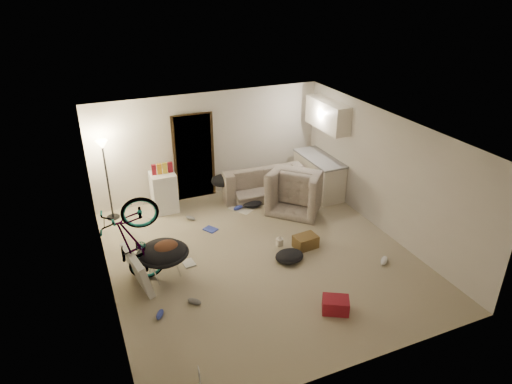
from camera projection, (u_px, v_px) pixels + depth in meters
name	position (u px, v px, depth m)	size (l,w,h in m)	color
floor	(260.00, 256.00, 8.78)	(5.50, 6.00, 0.02)	tan
ceiling	(261.00, 131.00, 7.68)	(5.50, 6.00, 0.02)	white
wall_back	(209.00, 145.00, 10.72)	(5.50, 0.02, 2.50)	silver
wall_front	(356.00, 297.00, 5.74)	(5.50, 0.02, 2.50)	silver
wall_left	(102.00, 228.00, 7.26)	(0.02, 6.00, 2.50)	silver
wall_right	(385.00, 174.00, 9.20)	(0.02, 6.00, 2.50)	silver
doorway	(194.00, 157.00, 10.64)	(0.85, 0.10, 2.04)	black
door_trim	(194.00, 157.00, 10.62)	(0.97, 0.04, 2.10)	black
floor_lamp	(105.00, 163.00, 9.55)	(0.28, 0.28, 1.81)	black
kitchen_counter	(319.00, 176.00, 11.10)	(0.60, 1.50, 0.88)	white
counter_top	(320.00, 158.00, 10.89)	(0.64, 1.54, 0.04)	gray
kitchen_uppers	(327.00, 115.00, 10.48)	(0.38, 1.40, 0.65)	white
sofa	(260.00, 184.00, 11.06)	(1.94, 0.76, 0.57)	#3B443D
armchair	(299.00, 192.00, 10.44)	(1.15, 1.00, 0.75)	#3B443D
bicycle	(136.00, 262.00, 7.79)	(0.62, 1.78, 0.93)	black
book_asset	(201.00, 384.00, 6.05)	(0.15, 0.20, 0.02)	maroon
mini_fridge	(164.00, 192.00, 10.25)	(0.54, 0.54, 0.91)	white
snack_box_0	(154.00, 171.00, 9.95)	(0.10, 0.07, 0.30)	maroon
snack_box_1	(160.00, 170.00, 9.99)	(0.10, 0.07, 0.30)	orange
snack_box_2	(165.00, 169.00, 10.03)	(0.10, 0.07, 0.30)	gold
snack_box_3	(170.00, 169.00, 10.07)	(0.10, 0.07, 0.30)	maroon
saucer_chair	(163.00, 257.00, 8.05)	(0.92, 0.92, 0.65)	silver
hoodie	(165.00, 248.00, 7.96)	(0.48, 0.40, 0.22)	#4D2A1A
sofa_drape	(223.00, 180.00, 10.61)	(0.56, 0.46, 0.28)	black
tv_box	(137.00, 270.00, 7.83)	(0.12, 0.97, 0.64)	silver
drink_case_a	(306.00, 242.00, 9.00)	(0.45, 0.32, 0.25)	brown
drink_case_b	(336.00, 305.00, 7.31)	(0.42, 0.31, 0.24)	maroon
juicer	(280.00, 241.00, 9.08)	(0.15, 0.15, 0.21)	beige
newspaper	(242.00, 208.00, 10.52)	(0.42, 0.54, 0.01)	silver
book_blue	(210.00, 229.00, 9.64)	(0.20, 0.27, 0.03)	#303FAF
book_white	(189.00, 263.00, 8.54)	(0.21, 0.27, 0.02)	silver
shoe_0	(238.00, 207.00, 10.45)	(0.27, 0.11, 0.10)	#303FAF
shoe_1	(190.00, 218.00, 10.02)	(0.24, 0.10, 0.09)	slate
shoe_2	(160.00, 314.00, 7.22)	(0.24, 0.10, 0.09)	#303FAF
shoe_3	(194.00, 301.00, 7.50)	(0.25, 0.10, 0.09)	slate
shoe_4	(384.00, 260.00, 8.54)	(0.29, 0.12, 0.11)	white
clothes_lump_a	(289.00, 256.00, 8.60)	(0.56, 0.48, 0.18)	black
clothes_lump_b	(252.00, 203.00, 10.60)	(0.48, 0.42, 0.15)	black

